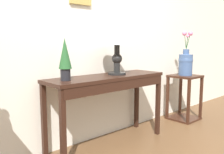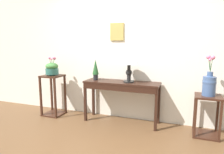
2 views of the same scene
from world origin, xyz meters
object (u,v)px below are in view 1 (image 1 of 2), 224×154
object	(u,v)px
table_lamp	(117,39)
potted_plant_on_console	(65,57)
console_table	(109,85)
pedestal_stand_right	(184,97)
flower_vase_tall_right	(186,62)

from	to	relation	value
table_lamp	potted_plant_on_console	world-z (taller)	table_lamp
console_table	table_lamp	bearing A→B (deg)	10.21
pedestal_stand_right	flower_vase_tall_right	bearing A→B (deg)	-123.57
table_lamp	pedestal_stand_right	distance (m)	1.56
console_table	potted_plant_on_console	world-z (taller)	potted_plant_on_console
pedestal_stand_right	flower_vase_tall_right	xyz separation A→B (m)	(-0.00, -0.00, 0.53)
console_table	pedestal_stand_right	bearing A→B (deg)	-1.50
potted_plant_on_console	pedestal_stand_right	distance (m)	2.08
pedestal_stand_right	potted_plant_on_console	bearing A→B (deg)	178.31
potted_plant_on_console	pedestal_stand_right	size ratio (longest dim) A/B	0.59
potted_plant_on_console	flower_vase_tall_right	size ratio (longest dim) A/B	0.62
console_table	flower_vase_tall_right	distance (m)	1.46
table_lamp	pedestal_stand_right	xyz separation A→B (m)	(1.31, -0.06, -0.83)
console_table	pedestal_stand_right	size ratio (longest dim) A/B	2.10
pedestal_stand_right	flower_vase_tall_right	size ratio (longest dim) A/B	1.04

